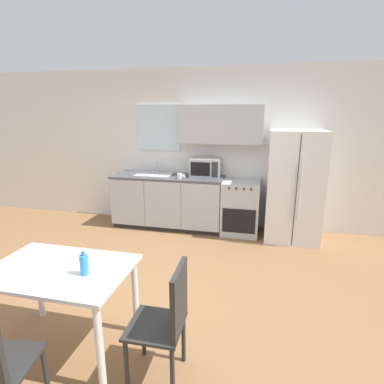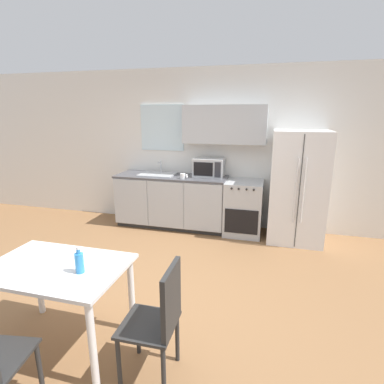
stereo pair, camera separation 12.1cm
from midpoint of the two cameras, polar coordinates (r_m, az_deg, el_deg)
ground_plane at (r=3.55m, az=-7.83°, el=-18.82°), size 12.00×12.00×0.00m
wall_back at (r=5.25m, az=1.15°, el=8.75°), size 12.00×0.38×2.70m
kitchen_counter at (r=5.27m, az=-5.21°, el=-1.75°), size 1.92×0.64×0.92m
oven_range at (r=5.04m, az=8.53°, el=-2.87°), size 0.60×0.65×0.89m
refrigerator at (r=4.90m, az=18.15°, el=1.05°), size 0.82×0.77×1.71m
kitchen_sink at (r=5.25m, az=-7.91°, el=3.36°), size 0.61×0.44×0.21m
microwave at (r=5.06m, az=1.95°, el=4.71°), size 0.50×0.37×0.31m
coffee_mug at (r=4.89m, az=-2.94°, el=3.02°), size 0.12×0.09×0.09m
dining_table at (r=2.78m, az=-24.97°, el=-15.09°), size 1.13×0.74×0.76m
dining_chair_side at (r=2.36m, az=-6.16°, el=-22.45°), size 0.41×0.41×0.93m
drink_bottle at (r=2.51m, az=-21.18°, el=-12.68°), size 0.07×0.07×0.22m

